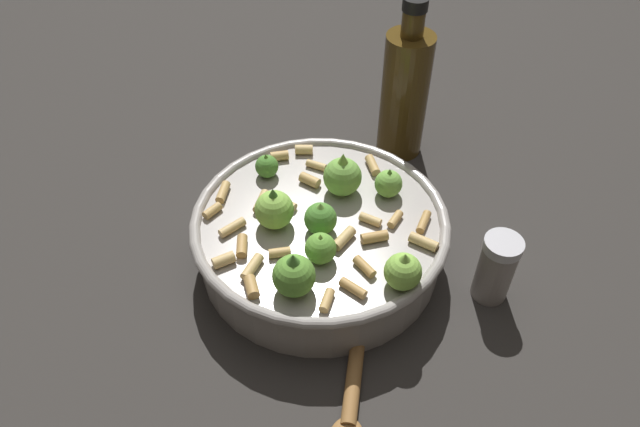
{
  "coord_description": "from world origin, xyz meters",
  "views": [
    {
      "loc": [
        -0.23,
        0.42,
        0.55
      ],
      "look_at": [
        0.0,
        0.0,
        0.07
      ],
      "focal_mm": 32.44,
      "sensor_mm": 36.0,
      "label": 1
    }
  ],
  "objects_px": {
    "olive_oil_bottle": "(402,92)",
    "wooden_spoon": "(355,366)",
    "cooking_pan": "(320,234)",
    "pepper_shaker": "(496,268)"
  },
  "relations": [
    {
      "from": "pepper_shaker",
      "to": "wooden_spoon",
      "type": "distance_m",
      "value": 0.19
    },
    {
      "from": "cooking_pan",
      "to": "wooden_spoon",
      "type": "xyz_separation_m",
      "value": [
        -0.11,
        0.12,
        -0.03
      ]
    },
    {
      "from": "pepper_shaker",
      "to": "olive_oil_bottle",
      "type": "xyz_separation_m",
      "value": [
        0.21,
        -0.2,
        0.05
      ]
    },
    {
      "from": "olive_oil_bottle",
      "to": "pepper_shaker",
      "type": "bearing_deg",
      "value": 135.67
    },
    {
      "from": "olive_oil_bottle",
      "to": "wooden_spoon",
      "type": "distance_m",
      "value": 0.39
    },
    {
      "from": "olive_oil_bottle",
      "to": "wooden_spoon",
      "type": "relative_size",
      "value": 0.99
    },
    {
      "from": "cooking_pan",
      "to": "olive_oil_bottle",
      "type": "relative_size",
      "value": 1.3
    },
    {
      "from": "pepper_shaker",
      "to": "cooking_pan",
      "type": "bearing_deg",
      "value": 13.01
    },
    {
      "from": "pepper_shaker",
      "to": "olive_oil_bottle",
      "type": "distance_m",
      "value": 0.29
    },
    {
      "from": "pepper_shaker",
      "to": "olive_oil_bottle",
      "type": "bearing_deg",
      "value": -44.33
    }
  ]
}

